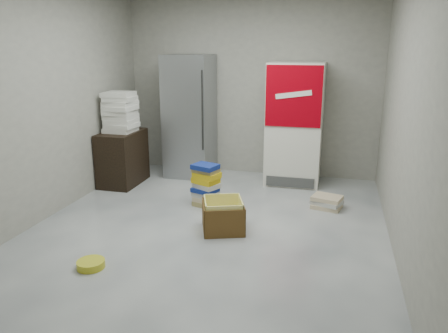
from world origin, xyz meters
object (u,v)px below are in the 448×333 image
at_px(coke_cooler, 295,124).
at_px(wood_shelf, 123,158).
at_px(steel_fridge, 190,116).
at_px(cardboard_box, 223,218).
at_px(phonebook_stack_main, 206,185).

bearing_deg(coke_cooler, wood_shelf, -163.72).
height_order(steel_fridge, cardboard_box, steel_fridge).
height_order(steel_fridge, phonebook_stack_main, steel_fridge).
bearing_deg(cardboard_box, steel_fridge, 97.88).
height_order(coke_cooler, phonebook_stack_main, coke_cooler).
distance_m(phonebook_stack_main, cardboard_box, 0.83).
xyz_separation_m(coke_cooler, wood_shelf, (-2.48, -0.72, -0.50)).
distance_m(wood_shelf, cardboard_box, 2.33).
distance_m(steel_fridge, phonebook_stack_main, 1.63).
height_order(coke_cooler, wood_shelf, coke_cooler).
relative_size(steel_fridge, cardboard_box, 3.25).
bearing_deg(cardboard_box, coke_cooler, 54.28).
distance_m(coke_cooler, wood_shelf, 2.63).
bearing_deg(cardboard_box, wood_shelf, 125.57).
height_order(phonebook_stack_main, cardboard_box, phonebook_stack_main).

